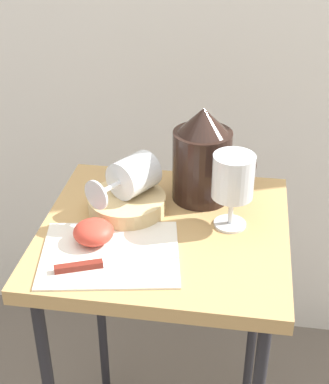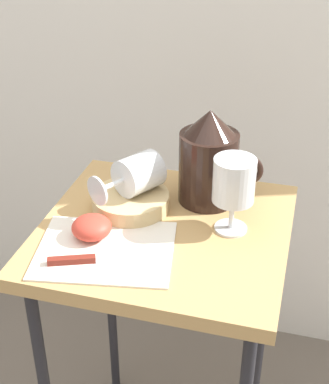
% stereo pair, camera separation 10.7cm
% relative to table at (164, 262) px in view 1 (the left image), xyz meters
% --- Properties ---
extents(table, '(0.48, 0.46, 0.74)m').
position_rel_table_xyz_m(table, '(0.00, 0.00, 0.00)').
color(table, tan).
rests_on(table, ground_plane).
extents(linen_napkin, '(0.28, 0.24, 0.00)m').
position_rel_table_xyz_m(linen_napkin, '(-0.08, -0.10, 0.09)').
color(linen_napkin, silver).
rests_on(linen_napkin, table).
extents(basket_tray, '(0.16, 0.16, 0.03)m').
position_rel_table_xyz_m(basket_tray, '(-0.08, 0.05, 0.10)').
color(basket_tray, tan).
rests_on(basket_tray, table).
extents(pitcher, '(0.17, 0.12, 0.20)m').
position_rel_table_xyz_m(pitcher, '(0.06, 0.13, 0.17)').
color(pitcher, black).
rests_on(pitcher, table).
extents(wine_glass_upright, '(0.08, 0.08, 0.15)m').
position_rel_table_xyz_m(wine_glass_upright, '(0.13, 0.03, 0.19)').
color(wine_glass_upright, silver).
rests_on(wine_glass_upright, table).
extents(wine_glass_tipped_near, '(0.14, 0.16, 0.08)m').
position_rel_table_xyz_m(wine_glass_tipped_near, '(-0.07, 0.06, 0.16)').
color(wine_glass_tipped_near, silver).
rests_on(wine_glass_tipped_near, basket_tray).
extents(apple_half_left, '(0.08, 0.08, 0.04)m').
position_rel_table_xyz_m(apple_half_left, '(-0.12, -0.07, 0.11)').
color(apple_half_left, '#CC3D2D').
rests_on(apple_half_left, linen_napkin).
extents(knife, '(0.21, 0.10, 0.01)m').
position_rel_table_xyz_m(knife, '(-0.10, -0.15, 0.10)').
color(knife, silver).
rests_on(knife, linen_napkin).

